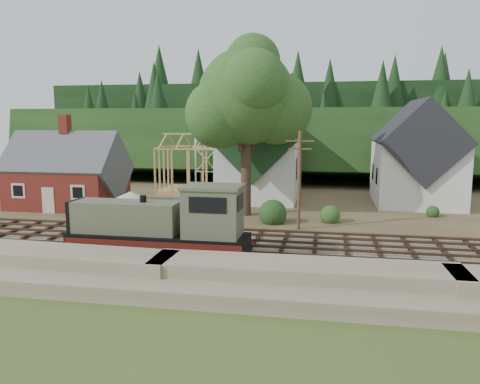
# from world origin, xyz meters

# --- Properties ---
(ground) EXTENTS (140.00, 140.00, 0.00)m
(ground) POSITION_xyz_m (0.00, 0.00, 0.00)
(ground) COLOR #384C1E
(ground) RESTS_ON ground
(embankment) EXTENTS (64.00, 5.00, 1.60)m
(embankment) POSITION_xyz_m (0.00, -8.50, 0.00)
(embankment) COLOR #7F7259
(embankment) RESTS_ON ground
(railroad_bed) EXTENTS (64.00, 11.00, 0.16)m
(railroad_bed) POSITION_xyz_m (0.00, 0.00, 0.08)
(railroad_bed) COLOR #726B5B
(railroad_bed) RESTS_ON ground
(village_flat) EXTENTS (64.00, 26.00, 0.30)m
(village_flat) POSITION_xyz_m (0.00, 18.00, 0.15)
(village_flat) COLOR brown
(village_flat) RESTS_ON ground
(hillside) EXTENTS (70.00, 28.96, 12.74)m
(hillside) POSITION_xyz_m (0.00, 42.00, 0.00)
(hillside) COLOR #1E3F19
(hillside) RESTS_ON ground
(ridge) EXTENTS (80.00, 20.00, 12.00)m
(ridge) POSITION_xyz_m (0.00, 58.00, 0.00)
(ridge) COLOR black
(ridge) RESTS_ON ground
(depot) EXTENTS (10.80, 7.41, 9.00)m
(depot) POSITION_xyz_m (-16.00, 11.00, 3.21)
(depot) COLOR #5F2115
(depot) RESTS_ON village_flat
(church) EXTENTS (8.40, 15.17, 13.00)m
(church) POSITION_xyz_m (2.00, 19.68, 5.18)
(church) COLOR silver
(church) RESTS_ON village_flat
(farmhouse) EXTENTS (8.40, 10.80, 10.60)m
(farmhouse) POSITION_xyz_m (18.00, 19.00, 4.87)
(farmhouse) COLOR silver
(farmhouse) RESTS_ON village_flat
(timber_frame) EXTENTS (8.20, 6.20, 6.99)m
(timber_frame) POSITION_xyz_m (-6.00, 22.00, 3.27)
(timber_frame) COLOR tan
(timber_frame) RESTS_ON village_flat
(lattice_tower) EXTENTS (3.20, 3.20, 12.12)m
(lattice_tower) POSITION_xyz_m (-6.00, 28.00, 10.03)
(lattice_tower) COLOR silver
(lattice_tower) RESTS_ON village_flat
(big_tree) EXTENTS (10.90, 8.40, 14.70)m
(big_tree) POSITION_xyz_m (2.17, 10.08, 10.22)
(big_tree) COLOR #38281E
(big_tree) RESTS_ON village_flat
(telegraph_pole_near) EXTENTS (2.20, 0.28, 8.00)m
(telegraph_pole_near) POSITION_xyz_m (7.00, 5.20, 4.25)
(telegraph_pole_near) COLOR #4C331E
(telegraph_pole_near) RESTS_ON ground
(locomotive) EXTENTS (11.50, 2.87, 4.61)m
(locomotive) POSITION_xyz_m (-1.05, -3.00, 2.06)
(locomotive) COLOR black
(locomotive) RESTS_ON railroad_bed
(car_blue) EXTENTS (2.23, 3.56, 1.13)m
(car_blue) POSITION_xyz_m (-4.81, 11.43, 0.87)
(car_blue) COLOR #5F9CCC
(car_blue) RESTS_ON village_flat
(patio_set) EXTENTS (2.31, 2.31, 2.57)m
(patio_set) POSITION_xyz_m (-7.06, 5.50, 2.49)
(patio_set) COLOR silver
(patio_set) RESTS_ON village_flat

